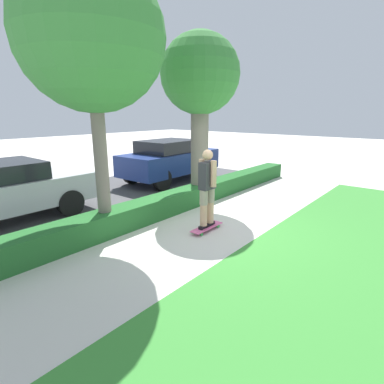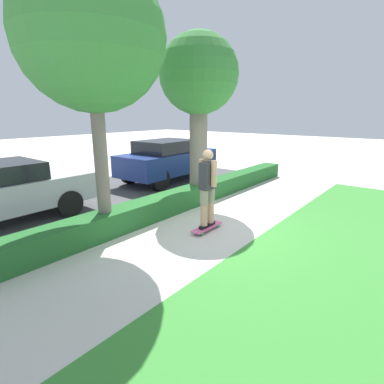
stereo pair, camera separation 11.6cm
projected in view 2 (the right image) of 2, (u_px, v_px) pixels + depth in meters
ground_plane at (214, 229)px, 6.85m from camera, size 60.00×60.00×0.00m
grass_lawn_strip at (361, 270)px, 5.03m from camera, size 13.02×4.00×0.01m
street_asphalt at (105, 197)px, 9.40m from camera, size 13.02×5.00×0.01m
hedge_row at (164, 205)px, 7.76m from camera, size 13.02×0.60×0.52m
skateboard at (207, 227)px, 6.73m from camera, size 0.90×0.24×0.09m
skater_person at (208, 187)px, 6.49m from camera, size 0.50×0.45×1.73m
tree_near at (91, 37)px, 5.53m from camera, size 2.79×2.79×5.34m
tree_mid at (199, 79)px, 8.21m from camera, size 2.18×2.18×4.69m
parked_car_middle at (168, 159)px, 11.42m from camera, size 4.09×1.89×1.58m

